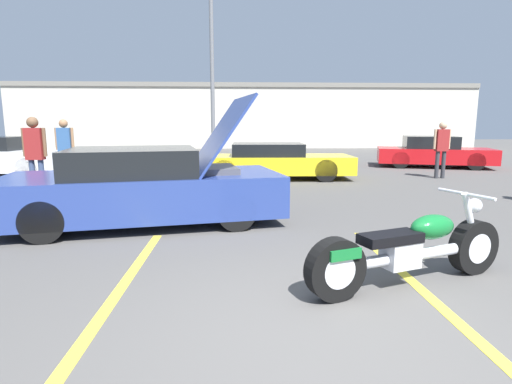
{
  "coord_description": "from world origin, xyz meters",
  "views": [
    {
      "loc": [
        -0.74,
        -2.75,
        1.66
      ],
      "look_at": [
        -0.49,
        2.28,
        0.8
      ],
      "focal_mm": 28.0,
      "sensor_mm": 36.0,
      "label": 1
    }
  ],
  "objects_px": {
    "spectator_by_show_car": "(65,145)",
    "parked_car_mid_row": "(272,161)",
    "motorcycle": "(410,250)",
    "show_car_hood_open": "(146,187)",
    "light_pole": "(213,50)",
    "spectator_far_lot": "(442,145)",
    "parked_car_right_row": "(433,152)",
    "spectator_near_motorcycle": "(35,150)"
  },
  "relations": [
    {
      "from": "spectator_by_show_car",
      "to": "spectator_far_lot",
      "type": "bearing_deg",
      "value": 1.52
    },
    {
      "from": "motorcycle",
      "to": "spectator_by_show_car",
      "type": "bearing_deg",
      "value": 110.67
    },
    {
      "from": "parked_car_mid_row",
      "to": "spectator_by_show_car",
      "type": "xyz_separation_m",
      "value": [
        -5.97,
        -0.5,
        0.54
      ]
    },
    {
      "from": "motorcycle",
      "to": "spectator_by_show_car",
      "type": "xyz_separation_m",
      "value": [
        -6.65,
        7.79,
        0.69
      ]
    },
    {
      "from": "parked_car_right_row",
      "to": "spectator_by_show_car",
      "type": "bearing_deg",
      "value": -147.0
    },
    {
      "from": "light_pole",
      "to": "parked_car_mid_row",
      "type": "distance_m",
      "value": 7.82
    },
    {
      "from": "parked_car_right_row",
      "to": "spectator_near_motorcycle",
      "type": "bearing_deg",
      "value": -135.85
    },
    {
      "from": "light_pole",
      "to": "spectator_by_show_car",
      "type": "xyz_separation_m",
      "value": [
        -3.9,
        -6.67,
        -3.79
      ]
    },
    {
      "from": "light_pole",
      "to": "parked_car_right_row",
      "type": "bearing_deg",
      "value": -20.08
    },
    {
      "from": "light_pole",
      "to": "spectator_by_show_car",
      "type": "distance_m",
      "value": 8.61
    },
    {
      "from": "parked_car_right_row",
      "to": "spectator_near_motorcycle",
      "type": "height_order",
      "value": "spectator_near_motorcycle"
    },
    {
      "from": "parked_car_right_row",
      "to": "show_car_hood_open",
      "type": "bearing_deg",
      "value": -119.95
    },
    {
      "from": "show_car_hood_open",
      "to": "parked_car_right_row",
      "type": "relative_size",
      "value": 1.05
    },
    {
      "from": "parked_car_mid_row",
      "to": "spectator_far_lot",
      "type": "xyz_separation_m",
      "value": [
        5.17,
        -0.21,
        0.5
      ]
    },
    {
      "from": "spectator_by_show_car",
      "to": "show_car_hood_open",
      "type": "bearing_deg",
      "value": -55.97
    },
    {
      "from": "light_pole",
      "to": "parked_car_mid_row",
      "type": "xyz_separation_m",
      "value": [
        2.07,
        -6.17,
        -4.33
      ]
    },
    {
      "from": "parked_car_right_row",
      "to": "spectator_by_show_car",
      "type": "distance_m",
      "value": 13.01
    },
    {
      "from": "parked_car_mid_row",
      "to": "light_pole",
      "type": "bearing_deg",
      "value": 110.27
    },
    {
      "from": "parked_car_right_row",
      "to": "spectator_near_motorcycle",
      "type": "xyz_separation_m",
      "value": [
        -12.08,
        -6.13,
        0.52
      ]
    },
    {
      "from": "light_pole",
      "to": "show_car_hood_open",
      "type": "height_order",
      "value": "light_pole"
    },
    {
      "from": "motorcycle",
      "to": "show_car_hood_open",
      "type": "height_order",
      "value": "show_car_hood_open"
    },
    {
      "from": "show_car_hood_open",
      "to": "parked_car_mid_row",
      "type": "bearing_deg",
      "value": 53.29
    },
    {
      "from": "spectator_by_show_car",
      "to": "parked_car_mid_row",
      "type": "bearing_deg",
      "value": 4.82
    },
    {
      "from": "motorcycle",
      "to": "light_pole",
      "type": "bearing_deg",
      "value": 80.95
    },
    {
      "from": "spectator_near_motorcycle",
      "to": "spectator_by_show_car",
      "type": "xyz_separation_m",
      "value": [
        -0.43,
        2.6,
        -0.02
      ]
    },
    {
      "from": "show_car_hood_open",
      "to": "spectator_far_lot",
      "type": "distance_m",
      "value": 9.41
    },
    {
      "from": "parked_car_right_row",
      "to": "spectator_far_lot",
      "type": "height_order",
      "value": "spectator_far_lot"
    },
    {
      "from": "show_car_hood_open",
      "to": "parked_car_right_row",
      "type": "bearing_deg",
      "value": 31.78
    },
    {
      "from": "motorcycle",
      "to": "spectator_by_show_car",
      "type": "height_order",
      "value": "spectator_by_show_car"
    },
    {
      "from": "spectator_near_motorcycle",
      "to": "spectator_by_show_car",
      "type": "relative_size",
      "value": 1.01
    },
    {
      "from": "motorcycle",
      "to": "spectator_near_motorcycle",
      "type": "bearing_deg",
      "value": 120.34
    },
    {
      "from": "show_car_hood_open",
      "to": "spectator_near_motorcycle",
      "type": "bearing_deg",
      "value": 130.08
    },
    {
      "from": "parked_car_mid_row",
      "to": "parked_car_right_row",
      "type": "height_order",
      "value": "parked_car_right_row"
    },
    {
      "from": "parked_car_right_row",
      "to": "parked_car_mid_row",
      "type": "bearing_deg",
      "value": -137.93
    },
    {
      "from": "motorcycle",
      "to": "show_car_hood_open",
      "type": "xyz_separation_m",
      "value": [
        -3.3,
        2.84,
        0.24
      ]
    },
    {
      "from": "light_pole",
      "to": "show_car_hood_open",
      "type": "relative_size",
      "value": 1.88
    },
    {
      "from": "parked_car_mid_row",
      "to": "parked_car_right_row",
      "type": "distance_m",
      "value": 7.2
    },
    {
      "from": "light_pole",
      "to": "spectator_far_lot",
      "type": "distance_m",
      "value": 10.38
    },
    {
      "from": "light_pole",
      "to": "spectator_by_show_car",
      "type": "height_order",
      "value": "light_pole"
    },
    {
      "from": "motorcycle",
      "to": "parked_car_right_row",
      "type": "distance_m",
      "value": 12.75
    },
    {
      "from": "light_pole",
      "to": "motorcycle",
      "type": "bearing_deg",
      "value": -79.25
    },
    {
      "from": "light_pole",
      "to": "spectator_near_motorcycle",
      "type": "bearing_deg",
      "value": -110.53
    }
  ]
}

